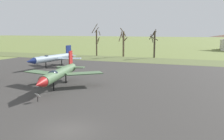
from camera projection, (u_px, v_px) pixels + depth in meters
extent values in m
plane|color=olive|center=(68.00, 131.00, 18.52)|extent=(600.00, 600.00, 0.00)
cube|color=#383533|center=(129.00, 88.00, 32.30)|extent=(80.27, 50.02, 0.05)
cube|color=#5A6538|center=(168.00, 61.00, 60.78)|extent=(140.27, 12.00, 0.06)
cylinder|color=#4C6B47|center=(60.00, 73.00, 32.75)|extent=(4.01, 11.07, 1.28)
cone|color=#B21E1E|center=(40.00, 84.00, 26.35)|extent=(1.63, 2.19, 1.18)
cylinder|color=black|center=(72.00, 67.00, 38.44)|extent=(1.04, 0.91, 0.90)
ellipsoid|color=#19232D|center=(53.00, 74.00, 30.16)|extent=(0.95, 1.78, 0.89)
cube|color=#4C6B47|center=(41.00, 72.00, 34.09)|extent=(5.03, 2.80, 0.12)
cube|color=#4C6B47|center=(84.00, 73.00, 33.34)|extent=(4.86, 4.52, 0.12)
cube|color=#B21E1E|center=(71.00, 57.00, 37.43)|extent=(0.52, 1.49, 1.89)
cube|color=#4C6B47|center=(63.00, 67.00, 37.74)|extent=(2.05, 1.61, 0.12)
cube|color=#4C6B47|center=(78.00, 67.00, 37.45)|extent=(2.05, 1.61, 0.12)
cylinder|color=black|center=(54.00, 87.00, 30.55)|extent=(0.17, 0.17, 1.20)
cylinder|color=black|center=(66.00, 79.00, 35.34)|extent=(0.17, 0.17, 1.20)
cylinder|color=black|center=(38.00, 99.00, 26.00)|extent=(0.08, 0.08, 0.58)
cube|color=white|center=(38.00, 95.00, 25.93)|extent=(0.55, 0.43, 0.35)
cylinder|color=#8EA3B2|center=(54.00, 58.00, 51.26)|extent=(2.36, 11.19, 1.28)
cone|color=navy|center=(30.00, 61.00, 45.53)|extent=(1.36, 2.04, 1.18)
cylinder|color=black|center=(71.00, 55.00, 56.37)|extent=(0.96, 0.79, 0.90)
ellipsoid|color=#19232D|center=(46.00, 57.00, 49.18)|extent=(0.87, 1.64, 0.82)
cube|color=#8EA3B2|center=(48.00, 57.00, 53.85)|extent=(4.93, 4.15, 0.12)
cube|color=#8EA3B2|center=(70.00, 58.00, 51.22)|extent=(4.97, 3.53, 0.12)
cube|color=navy|center=(68.00, 49.00, 55.39)|extent=(0.32, 1.71, 1.68)
cube|color=#8EA3B2|center=(65.00, 55.00, 56.03)|extent=(1.50, 1.33, 0.12)
cube|color=#8EA3B2|center=(72.00, 56.00, 55.17)|extent=(1.50, 1.33, 0.12)
cylinder|color=black|center=(46.00, 65.00, 49.30)|extent=(0.17, 0.17, 1.20)
cylinder|color=black|center=(62.00, 63.00, 53.60)|extent=(0.17, 0.17, 1.20)
cylinder|color=brown|center=(97.00, 43.00, 73.32)|extent=(0.41, 0.41, 7.59)
cylinder|color=brown|center=(98.00, 41.00, 73.50)|extent=(1.04, 0.93, 1.32)
cylinder|color=brown|center=(98.00, 41.00, 73.74)|extent=(1.36, 0.32, 2.02)
cylinder|color=brown|center=(99.00, 33.00, 72.76)|extent=(0.63, 1.87, 1.31)
cylinder|color=brown|center=(95.00, 28.00, 73.42)|extent=(1.23, 1.90, 2.78)
cylinder|color=brown|center=(97.00, 30.00, 73.31)|extent=(1.27, 0.58, 1.65)
cylinder|color=brown|center=(123.00, 44.00, 71.49)|extent=(0.53, 0.53, 7.16)
cylinder|color=brown|center=(120.00, 37.00, 71.60)|extent=(0.39, 2.14, 2.46)
cylinder|color=brown|center=(125.00, 40.00, 71.86)|extent=(1.71, 0.87, 1.49)
cylinder|color=brown|center=(122.00, 35.00, 70.99)|extent=(0.81, 1.11, 1.80)
cylinder|color=brown|center=(124.00, 34.00, 70.55)|extent=(1.05, 0.96, 1.68)
cylinder|color=brown|center=(123.00, 31.00, 70.31)|extent=(1.57, 0.25, 2.03)
cylinder|color=#42382D|center=(154.00, 44.00, 68.73)|extent=(0.49, 0.49, 7.23)
cylinder|color=#42382D|center=(152.00, 38.00, 68.30)|extent=(1.15, 1.55, 2.18)
cylinder|color=#42382D|center=(153.00, 35.00, 69.33)|extent=(1.86, 1.72, 2.44)
cylinder|color=#42382D|center=(154.00, 38.00, 67.44)|extent=(2.30, 0.31, 1.29)
cylinder|color=#42382D|center=(154.00, 32.00, 68.66)|extent=(1.05, 0.70, 1.56)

